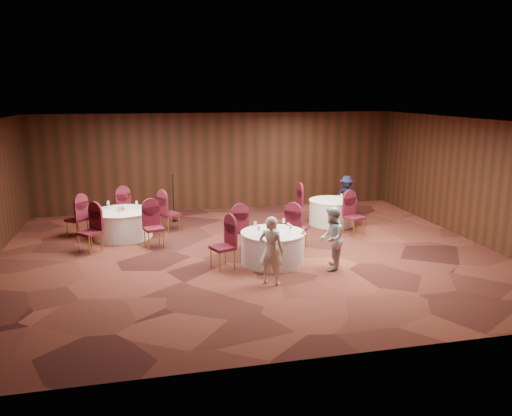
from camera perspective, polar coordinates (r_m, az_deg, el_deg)
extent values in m
plane|color=black|center=(12.24, -0.71, -5.27)|extent=(12.00, 12.00, 0.00)
plane|color=silver|center=(11.63, -0.76, 9.85)|extent=(12.00, 12.00, 0.00)
plane|color=black|center=(16.69, -4.29, 5.31)|extent=(12.00, 0.00, 12.00)
plane|color=black|center=(7.17, 7.57, -5.45)|extent=(12.00, 0.00, 12.00)
plane|color=black|center=(14.31, 23.53, 2.93)|extent=(0.00, 10.00, 10.00)
cylinder|color=silver|center=(11.53, 1.93, -4.58)|extent=(1.45, 1.45, 0.72)
cylinder|color=silver|center=(11.42, 1.95, -2.84)|extent=(1.48, 1.48, 0.03)
cylinder|color=silver|center=(14.02, -15.01, -1.80)|extent=(1.58, 1.58, 0.72)
cylinder|color=silver|center=(13.93, -15.10, -0.35)|extent=(1.61, 1.61, 0.03)
cylinder|color=silver|center=(15.03, 8.67, -0.50)|extent=(1.35, 1.35, 0.72)
cylinder|color=silver|center=(14.95, 8.72, 0.86)|extent=(1.37, 1.37, 0.03)
cylinder|color=silver|center=(11.32, 3.94, -2.92)|extent=(0.06, 0.06, 0.01)
cylinder|color=silver|center=(11.30, 3.95, -2.64)|extent=(0.01, 0.01, 0.11)
cone|color=silver|center=(11.27, 3.96, -2.13)|extent=(0.08, 0.08, 0.10)
cylinder|color=silver|center=(11.15, 0.33, -3.14)|extent=(0.06, 0.06, 0.01)
cylinder|color=silver|center=(11.13, 0.33, -2.86)|extent=(0.01, 0.01, 0.11)
cone|color=silver|center=(11.10, 0.33, -2.34)|extent=(0.08, 0.08, 0.10)
cylinder|color=silver|center=(11.02, 2.25, -3.34)|extent=(0.06, 0.06, 0.01)
cylinder|color=silver|center=(11.00, 2.25, -3.06)|extent=(0.01, 0.01, 0.11)
cone|color=silver|center=(10.98, 2.25, -2.53)|extent=(0.08, 0.08, 0.10)
cylinder|color=silver|center=(11.53, -0.10, -2.58)|extent=(0.06, 0.06, 0.01)
cylinder|color=silver|center=(11.51, -0.10, -2.31)|extent=(0.01, 0.01, 0.11)
cone|color=silver|center=(11.49, -0.10, -1.80)|extent=(0.08, 0.08, 0.10)
cylinder|color=silver|center=(11.83, 3.17, -2.19)|extent=(0.06, 0.06, 0.01)
cylinder|color=silver|center=(11.82, 3.17, -1.92)|extent=(0.01, 0.01, 0.11)
cone|color=silver|center=(11.79, 3.18, -1.43)|extent=(0.08, 0.08, 0.10)
cylinder|color=white|center=(10.94, 2.38, -3.46)|extent=(0.15, 0.15, 0.01)
sphere|color=#9E6B33|center=(10.93, 2.39, -3.25)|extent=(0.08, 0.08, 0.08)
cylinder|color=white|center=(11.31, 5.40, -2.95)|extent=(0.15, 0.15, 0.01)
sphere|color=#9E6B33|center=(11.30, 5.41, -2.75)|extent=(0.08, 0.08, 0.08)
cylinder|color=white|center=(11.94, 3.69, -2.05)|extent=(0.15, 0.15, 0.01)
sphere|color=#9E6B33|center=(11.93, 3.69, -1.86)|extent=(0.08, 0.08, 0.08)
cylinder|color=silver|center=(14.06, -13.47, -0.06)|extent=(0.06, 0.06, 0.01)
cylinder|color=silver|center=(14.05, -13.48, 0.17)|extent=(0.01, 0.01, 0.11)
cone|color=silver|center=(14.02, -13.50, 0.59)|extent=(0.08, 0.08, 0.10)
cylinder|color=silver|center=(14.26, -16.51, -0.06)|extent=(0.06, 0.06, 0.01)
cylinder|color=silver|center=(14.25, -16.53, 0.17)|extent=(0.01, 0.01, 0.11)
cone|color=silver|center=(14.23, -16.56, 0.58)|extent=(0.08, 0.08, 0.10)
cylinder|color=silver|center=(13.46, -15.32, -0.76)|extent=(0.06, 0.06, 0.01)
cylinder|color=silver|center=(13.45, -15.33, -0.52)|extent=(0.01, 0.01, 0.11)
cone|color=silver|center=(13.42, -15.36, -0.08)|extent=(0.08, 0.08, 0.10)
cylinder|color=olive|center=(13.92, -15.11, -0.17)|extent=(0.22, 0.22, 0.06)
sphere|color=#9E6B33|center=(13.93, -15.24, 0.08)|extent=(0.07, 0.07, 0.07)
sphere|color=#9E6B33|center=(13.89, -14.96, 0.06)|extent=(0.07, 0.07, 0.07)
cylinder|color=silver|center=(14.84, 9.72, 0.80)|extent=(0.06, 0.06, 0.01)
cylinder|color=silver|center=(14.82, 9.73, 1.02)|extent=(0.01, 0.01, 0.11)
cone|color=silver|center=(14.80, 9.75, 1.42)|extent=(0.08, 0.08, 0.10)
cylinder|color=black|center=(15.48, -9.33, -1.45)|extent=(0.24, 0.24, 0.02)
cylinder|color=black|center=(15.32, -9.43, 1.18)|extent=(0.02, 0.02, 1.43)
cylinder|color=black|center=(15.24, -9.54, 3.74)|extent=(0.04, 0.12, 0.04)
imported|color=silver|center=(10.18, 1.76, -4.89)|extent=(0.63, 0.57, 1.44)
imported|color=#ADAEB2|center=(11.13, 8.61, -3.47)|extent=(0.79, 0.86, 1.43)
imported|color=black|center=(16.08, 10.29, 1.38)|extent=(0.93, 0.92, 1.29)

